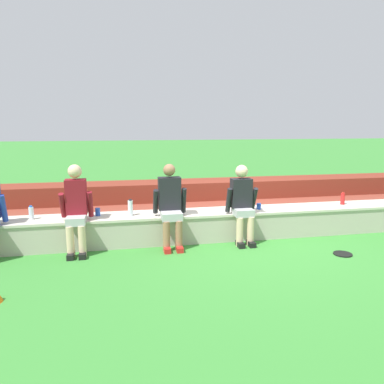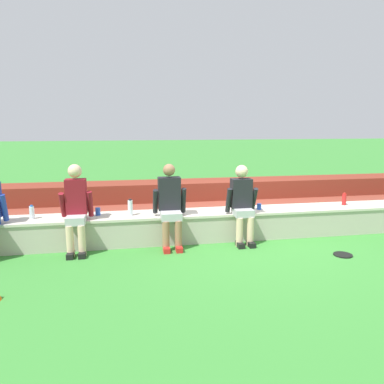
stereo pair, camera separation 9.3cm
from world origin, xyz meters
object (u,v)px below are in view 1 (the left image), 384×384
water_bottle_mid_right (130,208)px  plastic_cup_right_end (259,206)px  person_left_of_center (76,207)px  frisbee (343,254)px  person_center (170,204)px  water_bottle_mid_left (343,199)px  water_bottle_center_gap (31,213)px  plastic_cup_left_end (98,212)px  person_right_of_center (242,202)px

water_bottle_mid_right → plastic_cup_right_end: 2.22m
person_left_of_center → plastic_cup_right_end: 3.05m
plastic_cup_right_end → frisbee: size_ratio=0.37×
person_center → water_bottle_mid_left: (3.26, 0.31, -0.11)m
person_left_of_center → person_center: size_ratio=1.02×
water_bottle_mid_left → water_bottle_mid_right: water_bottle_mid_right is taller
water_bottle_center_gap → plastic_cup_right_end: 3.74m
water_bottle_mid_left → plastic_cup_left_end: bearing=179.8°
water_bottle_mid_left → water_bottle_mid_right: size_ratio=0.83×
person_center → water_bottle_mid_right: size_ratio=4.85×
person_center → water_bottle_mid_left: size_ratio=5.82×
water_bottle_mid_left → water_bottle_center_gap: (-5.41, -0.02, -0.00)m
water_bottle_mid_left → frisbee: size_ratio=0.82×
water_bottle_center_gap → plastic_cup_right_end: size_ratio=2.12×
plastic_cup_right_end → water_bottle_mid_left: bearing=2.2°
plastic_cup_right_end → water_bottle_mid_right: bearing=-179.5°
person_left_of_center → plastic_cup_left_end: 0.48m
person_left_of_center → frisbee: 4.11m
person_left_of_center → water_bottle_mid_left: 4.71m
water_bottle_mid_left → plastic_cup_left_end: (-4.41, 0.02, -0.04)m
water_bottle_center_gap → plastic_cup_left_end: (1.00, 0.04, -0.04)m
water_bottle_mid_right → plastic_cup_right_end: bearing=0.5°
person_left_of_center → plastic_cup_left_end: (0.29, 0.34, -0.17)m
water_bottle_mid_left → person_right_of_center: bearing=-170.2°
water_bottle_center_gap → person_center: bearing=-7.6°
frisbee → person_center: bearing=160.3°
water_bottle_mid_left → water_bottle_mid_right: (-3.89, -0.08, 0.02)m
person_center → water_bottle_mid_left: bearing=5.5°
person_center → water_bottle_mid_right: 0.67m
water_bottle_mid_right → frisbee: size_ratio=0.99×
person_left_of_center → person_right_of_center: 2.62m
frisbee → person_right_of_center: bearing=147.2°
person_right_of_center → plastic_cup_left_end: (-2.33, 0.38, -0.14)m
person_left_of_center → water_bottle_mid_right: bearing=16.2°
person_left_of_center → water_bottle_center_gap: 0.78m
water_bottle_mid_left → plastic_cup_right_end: (-1.67, -0.06, -0.06)m
water_bottle_center_gap → person_right_of_center: bearing=-5.7°
plastic_cup_left_end → water_bottle_center_gap: bearing=-177.5°
person_left_of_center → person_right_of_center: size_ratio=1.05×
water_bottle_mid_left → plastic_cup_right_end: bearing=-177.8°
person_center → water_bottle_center_gap: size_ratio=6.06×
water_bottle_center_gap → plastic_cup_right_end: water_bottle_center_gap is taller
person_center → frisbee: person_center is taller
person_right_of_center → plastic_cup_right_end: bearing=35.8°
plastic_cup_right_end → person_right_of_center: bearing=-144.2°
person_right_of_center → plastic_cup_right_end: (0.41, 0.29, -0.15)m
person_center → plastic_cup_right_end: person_center is taller
person_left_of_center → plastic_cup_right_end: person_left_of_center is taller
person_left_of_center → frisbee: bearing=-12.7°
water_bottle_mid_right → frisbee: (3.13, -1.13, -0.60)m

